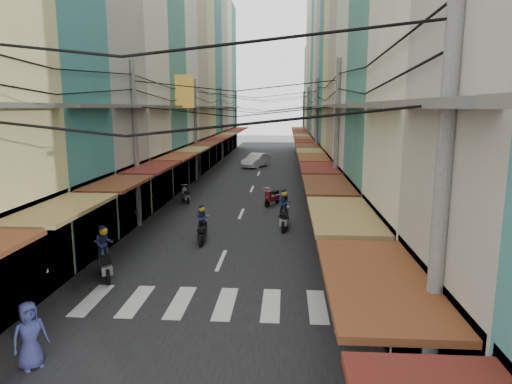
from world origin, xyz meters
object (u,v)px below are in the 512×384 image
at_px(white_car, 256,167).
at_px(traffic_sign, 348,215).
at_px(bicycle, 372,266).
at_px(market_umbrella, 394,225).

xyz_separation_m(white_car, traffic_sign, (5.29, -29.14, 2.07)).
bearing_deg(bicycle, market_umbrella, -167.04).
bearing_deg(traffic_sign, white_car, 100.29).
bearing_deg(market_umbrella, bicycle, 97.01).
xyz_separation_m(white_car, bicycle, (6.35, -28.74, 0.00)).
distance_m(bicycle, traffic_sign, 2.36).
bearing_deg(bicycle, white_car, 18.42).
xyz_separation_m(bicycle, traffic_sign, (-1.06, -0.40, 2.07)).
relative_size(white_car, traffic_sign, 1.72).
height_order(bicycle, traffic_sign, traffic_sign).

